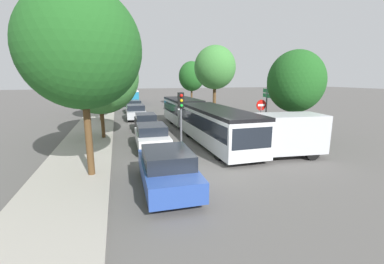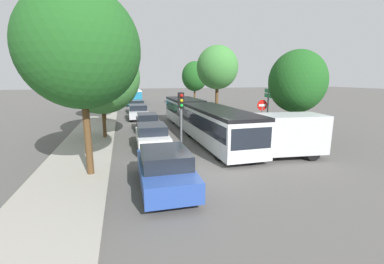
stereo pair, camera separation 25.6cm
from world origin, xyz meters
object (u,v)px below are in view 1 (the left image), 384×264
Objects in this scene: city_bus_rear at (129,95)px; tree_left_distant at (101,70)px; tree_right_mid at (215,69)px; tree_left_near at (81,49)px; direction_sign_post at (267,101)px; tree_right_near at (295,83)px; queued_car_green at (134,106)px; tree_left_far at (98,70)px; queued_car_white at (152,136)px; queued_car_silver at (136,112)px; tree_left_mid at (99,77)px; no_entry_sign at (261,114)px; tree_right_far at (192,77)px; queued_car_blue at (167,169)px; queued_car_black at (146,122)px; white_van at (280,134)px; articulated_bus at (199,117)px; traffic_light at (181,108)px.

city_bus_rear is 1.45× the size of tree_left_distant.
tree_left_near is at bearing -126.72° from tree_right_mid.
city_bus_rear is 20.29m from tree_right_mid.
tree_left_distant is at bearing -46.09° from direction_sign_post.
direction_sign_post is at bearing -90.08° from tree_right_mid.
queued_car_green is at bearing 116.22° from tree_right_near.
queued_car_white is at bearing -72.98° from tree_left_far.
queued_car_green is at bearing -0.74° from queued_car_silver.
tree_left_mid is 1.14× the size of tree_right_near.
tree_left_distant is (-10.72, 19.35, 3.26)m from no_entry_sign.
queued_car_green is at bearing 145.37° from tree_right_mid.
queued_car_white is 0.55× the size of tree_right_mid.
tree_left_mid is at bearing -120.99° from tree_right_far.
city_bus_rear is at bearing 115.01° from tree_right_mid.
tree_left_near reaches higher than city_bus_rear.
tree_right_mid is (-0.62, 12.60, 1.33)m from tree_right_near.
tree_left_mid is at bearing 17.37° from queued_car_blue.
white_van reaches higher than queued_car_black.
no_entry_sign is at bearing 58.54° from direction_sign_post.
tree_right_near is (9.09, -18.45, 3.11)m from queued_car_green.
tree_left_near is 1.29× the size of tree_right_near.
city_bus_rear is 35.61m from queued_car_blue.
direction_sign_post is at bearing -10.52° from tree_left_mid.
tree_left_mid is at bearing 162.43° from queued_car_silver.
tree_left_mid reaches higher than queued_car_white.
queued_car_white is at bearing -53.98° from articulated_bus.
tree_right_mid is at bearing 150.38° from traffic_light.
queued_car_green is at bearing -67.48° from white_van.
tree_right_mid is (8.62, -0.19, 4.43)m from queued_car_silver.
queued_car_white is 1.18× the size of direction_sign_post.
tree_left_distant reaches higher than traffic_light.
queued_car_black is at bearing -175.65° from queued_car_silver.
queued_car_blue reaches higher than queued_car_silver.
tree_right_mid is at bearing -31.27° from tree_left_distant.
queued_car_white is 0.58× the size of tree_left_far.
tree_left_mid is at bearing -92.98° from articulated_bus.
queued_car_black is 0.52× the size of tree_left_near.
traffic_light reaches higher than articulated_bus.
traffic_light is at bearing -31.44° from articulated_bus.
direction_sign_post is (1.38, 1.58, 0.68)m from no_entry_sign.
city_bus_rear is at bearing 79.11° from tree_left_far.
traffic_light is (1.52, -30.65, 1.13)m from city_bus_rear.
queued_car_black is at bearing -127.02° from articulated_bus.
tree_left_near is 30.38m from tree_right_far.
tree_left_far is 11.96m from tree_right_mid.
tree_left_mid is (-2.76, 9.25, 3.49)m from queued_car_blue.
queued_car_white is 0.63× the size of tree_left_mid.
queued_car_black is 0.77× the size of white_van.
direction_sign_post reaches higher than queued_car_silver.
direction_sign_post is 21.66m from tree_left_distant.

